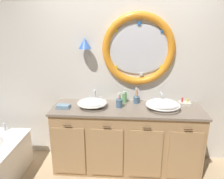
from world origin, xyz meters
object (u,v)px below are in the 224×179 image
toothbrush_holder_left (119,103)px  soap_dispenser (125,97)px  toothbrush_holder_right (136,99)px  toiletry_basket (184,103)px  folded_hand_towel (63,106)px  sink_basin_right (163,105)px  sink_basin_left (92,103)px

toothbrush_holder_left → soap_dispenser: toothbrush_holder_left is taller
toothbrush_holder_right → toiletry_basket: bearing=-2.9°
toothbrush_holder_left → toothbrush_holder_right: (0.23, 0.16, -0.00)m
soap_dispenser → folded_hand_towel: (-0.80, -0.26, -0.05)m
sink_basin_right → toiletry_basket: 0.36m
folded_hand_towel → toiletry_basket: 1.63m
soap_dispenser → toiletry_basket: soap_dispenser is taller
sink_basin_left → sink_basin_right: size_ratio=0.89×
soap_dispenser → toiletry_basket: size_ratio=1.11×
toothbrush_holder_right → toothbrush_holder_left: bearing=-144.4°
sink_basin_right → soap_dispenser: soap_dispenser is taller
toothbrush_holder_left → toiletry_basket: bearing=8.5°
toothbrush_holder_right → soap_dispenser: 0.17m
sink_basin_right → toothbrush_holder_right: size_ratio=1.99×
folded_hand_towel → sink_basin_left: bearing=7.1°
sink_basin_left → toothbrush_holder_right: bearing=19.0°
sink_basin_right → toothbrush_holder_left: bearing=176.2°
toothbrush_holder_left → folded_hand_towel: 0.74m
sink_basin_left → folded_hand_towel: 0.38m
sink_basin_left → soap_dispenser: 0.47m
folded_hand_towel → sink_basin_right: bearing=2.1°
sink_basin_right → toiletry_basket: bearing=28.2°
sink_basin_left → toothbrush_holder_left: size_ratio=1.87×
toothbrush_holder_right → soap_dispenser: size_ratio=1.30×
sink_basin_right → toiletry_basket: sink_basin_right is taller
soap_dispenser → folded_hand_towel: size_ratio=0.94×
sink_basin_left → sink_basin_right: 0.92m
toothbrush_holder_right → toiletry_basket: 0.65m
sink_basin_right → soap_dispenser: (-0.50, 0.21, 0.01)m
sink_basin_left → sink_basin_right: sink_basin_right is taller
toothbrush_holder_left → folded_hand_towel: bearing=-173.5°
sink_basin_left → toothbrush_holder_left: (0.36, 0.04, 0.00)m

